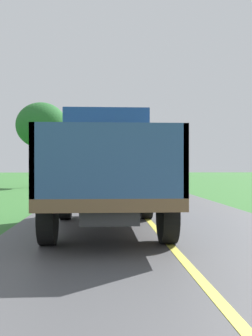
% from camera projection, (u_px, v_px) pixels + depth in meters
% --- Properties ---
extents(banana_truck_near, '(2.38, 5.82, 2.80)m').
position_uv_depth(banana_truck_near, '(107.00, 165.00, 9.44)').
color(banana_truck_near, '#2D2D30').
rests_on(banana_truck_near, road_surface).
extents(roadside_tree_near_left, '(3.53, 3.53, 5.92)m').
position_uv_depth(roadside_tree_near_left, '(42.00, 126.00, 27.88)').
color(roadside_tree_near_left, '#4C3823').
rests_on(roadside_tree_near_left, ground).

